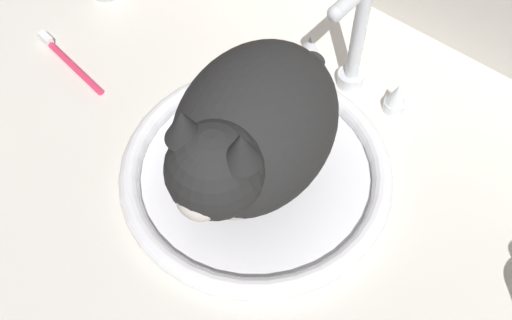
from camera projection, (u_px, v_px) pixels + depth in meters
The scene contains 5 objects.
countertop at pixel (248, 170), 86.14cm from camera, with size 113.34×75.70×3.00cm, color silver.
sink_basin at pixel (256, 172), 82.71cm from camera, with size 36.71×36.71×2.80cm.
faucet at pixel (353, 50), 86.85cm from camera, with size 18.78×10.07×19.74cm.
cat at pixel (249, 135), 73.06cm from camera, with size 24.50×35.51×20.35cm.
toothbrush at pixel (69, 61), 95.22cm from camera, with size 16.34×3.07×1.70cm.
Camera 1 is at (31.78, -36.17, 72.96)cm, focal length 43.23 mm.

